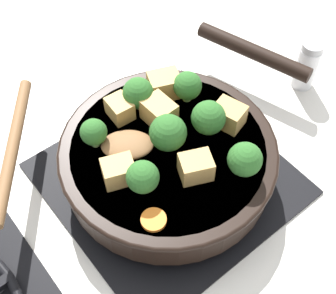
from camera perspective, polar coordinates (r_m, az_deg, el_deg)
ground_plane at (r=0.67m, az=-0.00°, el=-3.94°), size 2.40×2.40×0.00m
front_burner_grate at (r=0.66m, az=-0.00°, el=-3.38°), size 0.31×0.31×0.03m
skillet_pan at (r=0.63m, az=0.17°, el=-1.00°), size 0.31×0.41×0.05m
wooden_spoon at (r=0.61m, az=-12.62°, el=0.10°), size 0.22×0.23×0.02m
tofu_cube_center_large at (r=0.66m, az=-0.47°, el=7.57°), size 0.05×0.05×0.03m
tofu_cube_near_handle at (r=0.63m, az=7.41°, el=3.86°), size 0.05×0.04×0.03m
tofu_cube_east_chunk at (r=0.57m, az=-6.09°, el=-2.92°), size 0.04×0.05×0.03m
tofu_cube_west_chunk at (r=0.63m, az=-5.91°, el=4.66°), size 0.04×0.03×0.03m
tofu_cube_back_piece at (r=0.57m, az=3.64°, el=-2.30°), size 0.04×0.05×0.03m
tofu_cube_front_piece at (r=0.62m, az=-1.11°, el=4.29°), size 0.04×0.04×0.03m
broccoli_floret_near_spoon at (r=0.60m, az=-9.05°, el=1.77°), size 0.03×0.03×0.04m
broccoli_floret_center_top at (r=0.64m, az=2.39°, el=7.45°), size 0.04×0.04×0.05m
broccoli_floret_east_rim at (r=0.58m, az=0.60°, el=1.68°), size 0.05×0.05×0.05m
broccoli_floret_west_rim at (r=0.63m, az=-3.66°, el=6.57°), size 0.04×0.04×0.05m
broccoli_floret_north_edge at (r=0.57m, az=9.35°, el=-1.52°), size 0.04×0.04×0.05m
broccoli_floret_south_cluster at (r=0.55m, az=-3.11°, el=-3.70°), size 0.04×0.04×0.05m
broccoli_floret_mid_floret at (r=0.60m, az=4.95°, el=3.55°), size 0.05×0.05×0.05m
carrot_slice_orange_thin at (r=0.55m, az=-1.77°, el=-8.86°), size 0.03×0.03×0.01m
carrot_slice_near_center at (r=0.67m, az=-4.81°, el=6.34°), size 0.02×0.02×0.01m
salt_shaker at (r=0.79m, az=16.58°, el=9.57°), size 0.04×0.04×0.09m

